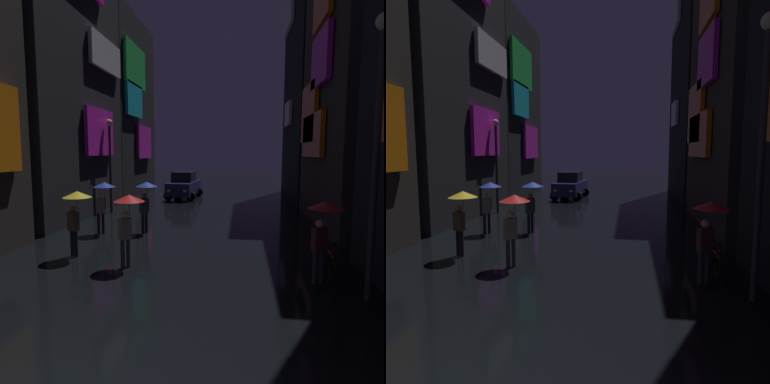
# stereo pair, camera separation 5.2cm
# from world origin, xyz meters

# --- Properties ---
(building_left_mid) EXTENTS (4.25, 8.91, 19.38)m
(building_left_mid) POSITION_xyz_m (-7.48, 13.47, 9.70)
(building_left_mid) COLOR #232328
(building_left_mid) RESTS_ON ground
(building_left_far) EXTENTS (4.25, 8.28, 13.06)m
(building_left_far) POSITION_xyz_m (-7.47, 22.13, 6.54)
(building_left_far) COLOR black
(building_left_far) RESTS_ON ground
(building_right_mid) EXTENTS (4.25, 8.36, 12.45)m
(building_right_mid) POSITION_xyz_m (7.47, 13.18, 6.22)
(building_right_mid) COLOR #33302D
(building_right_mid) RESTS_ON ground
(building_right_far) EXTENTS (4.25, 8.88, 18.84)m
(building_right_far) POSITION_xyz_m (7.49, 22.44, 9.43)
(building_right_far) COLOR black
(building_right_far) RESTS_ON ground
(pedestrian_foreground_left_blue) EXTENTS (0.90, 0.90, 2.12)m
(pedestrian_foreground_left_blue) POSITION_xyz_m (-3.47, 10.01, 1.67)
(pedestrian_foreground_left_blue) COLOR black
(pedestrian_foreground_left_blue) RESTS_ON ground
(pedestrian_near_crossing_blue) EXTENTS (0.90, 0.90, 2.12)m
(pedestrian_near_crossing_blue) POSITION_xyz_m (-1.78, 10.39, 1.67)
(pedestrian_near_crossing_blue) COLOR black
(pedestrian_near_crossing_blue) RESTS_ON ground
(pedestrian_foreground_right_red) EXTENTS (0.90, 0.90, 2.12)m
(pedestrian_foreground_right_red) POSITION_xyz_m (4.19, 5.67, 1.67)
(pedestrian_foreground_right_red) COLOR #2D2D38
(pedestrian_foreground_right_red) RESTS_ON ground
(pedestrian_midstreet_left_yellow) EXTENTS (0.90, 0.90, 2.12)m
(pedestrian_midstreet_left_yellow) POSITION_xyz_m (-3.05, 6.86, 1.67)
(pedestrian_midstreet_left_yellow) COLOR black
(pedestrian_midstreet_left_yellow) RESTS_ON ground
(pedestrian_midstreet_centre_red) EXTENTS (0.90, 0.90, 2.12)m
(pedestrian_midstreet_centre_red) POSITION_xyz_m (-1.12, 6.19, 1.67)
(pedestrian_midstreet_centre_red) COLOR #2D2D38
(pedestrian_midstreet_centre_red) RESTS_ON ground
(bicycle_parked_at_storefront) EXTENTS (0.20, 1.82, 0.96)m
(bicycle_parked_at_storefront) POSITION_xyz_m (4.60, 6.57, 0.39)
(bicycle_parked_at_storefront) COLOR black
(bicycle_parked_at_storefront) RESTS_ON ground
(car_distant) EXTENTS (2.46, 4.25, 1.92)m
(car_distant) POSITION_xyz_m (-1.99, 21.06, 0.93)
(car_distant) COLOR navy
(car_distant) RESTS_ON ground
(streetlamp_left_far) EXTENTS (0.36, 0.36, 5.10)m
(streetlamp_left_far) POSITION_xyz_m (-5.00, 14.70, 3.22)
(streetlamp_left_far) COLOR #2D2D33
(streetlamp_left_far) RESTS_ON ground
(streetlamp_right_near) EXTENTS (0.36, 0.36, 6.22)m
(streetlamp_right_near) POSITION_xyz_m (5.00, 4.75, 3.83)
(streetlamp_right_near) COLOR #2D2D33
(streetlamp_right_near) RESTS_ON ground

